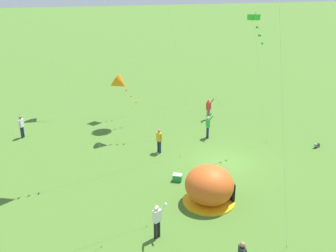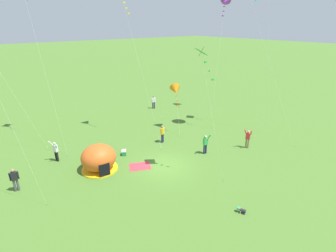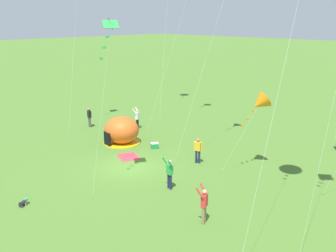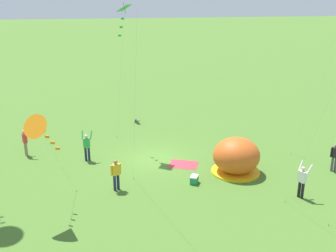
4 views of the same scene
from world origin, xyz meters
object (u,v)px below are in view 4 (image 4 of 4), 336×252
at_px(person_center_field, 302,180).
at_px(kite_green, 124,15).
at_px(person_flying_kite, 25,141).
at_px(toddler_crawling, 137,121).
at_px(popup_tent, 236,156).
at_px(person_arms_raised, 87,146).
at_px(person_with_toddler, 116,173).
at_px(kite_orange, 41,129).
at_px(cooler_box, 194,179).
at_px(person_near_tent, 335,156).

xyz_separation_m(person_center_field, kite_green, (7.95, -8.65, 7.65)).
bearing_deg(person_flying_kite, toddler_crawling, -146.37).
relative_size(person_flying_kite, person_center_field, 1.00).
xyz_separation_m(popup_tent, person_arms_raised, (8.44, -3.35, 0.00)).
xyz_separation_m(popup_tent, person_with_toddler, (6.94, 0.86, -0.03)).
relative_size(person_center_field, kite_orange, 0.38).
bearing_deg(person_flying_kite, kite_orange, 105.10).
height_order(kite_green, kite_orange, kite_green).
height_order(person_arms_raised, kite_green, kite_green).
xyz_separation_m(toddler_crawling, kite_orange, (5.66, 12.95, 4.11)).
distance_m(cooler_box, person_near_tent, 8.42).
bearing_deg(person_center_field, person_arms_raised, -32.74).
bearing_deg(toddler_crawling, cooler_box, 99.36).
bearing_deg(person_with_toddler, toddler_crawling, -102.32).
relative_size(popup_tent, kite_green, 0.30).
relative_size(cooler_box, kite_orange, 0.13).
relative_size(cooler_box, person_arms_raised, 0.34).
bearing_deg(kite_orange, cooler_box, -165.65).
xyz_separation_m(person_near_tent, kite_green, (11.43, -6.11, 7.68)).
relative_size(popup_tent, person_with_toddler, 1.63).
bearing_deg(person_center_field, person_near_tent, -143.89).
relative_size(toddler_crawling, person_arms_raised, 0.29).
relative_size(toddler_crawling, person_with_toddler, 0.32).
relative_size(cooler_box, person_with_toddler, 0.37).
distance_m(person_near_tent, kite_green, 15.07).
bearing_deg(kite_green, toddler_crawling, -103.74).
relative_size(person_flying_kite, person_near_tent, 1.10).
bearing_deg(person_with_toddler, kite_green, -101.13).
xyz_separation_m(cooler_box, kite_orange, (7.48, 1.91, 4.06)).
bearing_deg(cooler_box, person_arms_raised, -36.63).
bearing_deg(kite_green, person_center_field, 132.57).
xyz_separation_m(popup_tent, person_center_field, (-2.19, 3.49, 0.00)).
xyz_separation_m(toddler_crawling, person_arms_raised, (3.90, 6.79, 0.82)).
bearing_deg(cooler_box, toddler_crawling, -80.64).
bearing_deg(kite_green, cooler_box, 116.58).
xyz_separation_m(popup_tent, toddler_crawling, (4.54, -10.14, -0.82)).
height_order(person_with_toddler, kite_green, kite_green).
distance_m(toddler_crawling, kite_green, 9.89).
xyz_separation_m(person_flying_kite, person_center_field, (-14.49, 8.46, 0.00)).
relative_size(person_near_tent, kite_green, 0.18).
xyz_separation_m(person_arms_raised, person_flying_kite, (3.86, -1.63, 0.00)).
distance_m(popup_tent, person_arms_raised, 9.08).
distance_m(cooler_box, person_with_toddler, 4.29).
distance_m(kite_green, kite_orange, 10.12).
bearing_deg(person_arms_raised, person_flying_kite, -22.86).
relative_size(cooler_box, person_center_field, 0.34).
height_order(person_flying_kite, person_center_field, same).
height_order(person_flying_kite, kite_orange, kite_orange).
height_order(person_with_toddler, person_center_field, person_center_field).
height_order(cooler_box, person_with_toddler, person_with_toddler).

